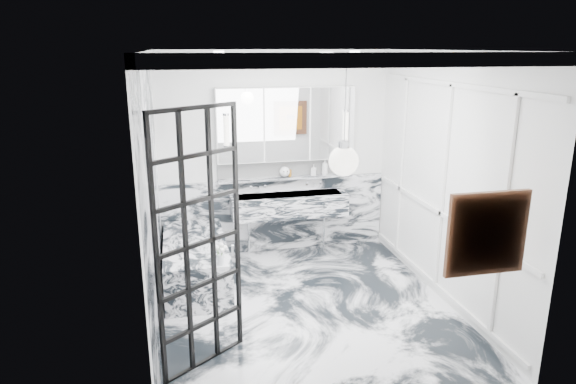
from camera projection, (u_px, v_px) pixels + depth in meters
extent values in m
plane|color=silver|center=(306.00, 307.00, 5.79)|extent=(3.60, 3.60, 0.00)
plane|color=white|center=(309.00, 50.00, 5.03)|extent=(3.60, 3.60, 0.00)
plane|color=white|center=(274.00, 154.00, 7.10)|extent=(3.60, 0.00, 3.60)
plane|color=white|center=(370.00, 252.00, 3.72)|extent=(3.60, 0.00, 3.60)
plane|color=white|center=(151.00, 197.00, 5.08)|extent=(0.00, 3.60, 3.60)
plane|color=white|center=(445.00, 180.00, 5.75)|extent=(0.00, 3.60, 3.60)
cube|color=silver|center=(275.00, 215.00, 7.32)|extent=(3.18, 0.05, 1.05)
cube|color=silver|center=(153.00, 203.00, 5.10)|extent=(0.02, 3.56, 2.68)
cube|color=white|center=(443.00, 188.00, 5.77)|extent=(0.03, 3.40, 2.30)
imported|color=#8C5919|center=(325.00, 167.00, 7.22)|extent=(0.11, 0.11, 0.23)
imported|color=#4C4C51|center=(314.00, 170.00, 7.19)|extent=(0.09, 0.09, 0.16)
imported|color=silver|center=(339.00, 169.00, 7.28)|extent=(0.12, 0.12, 0.14)
sphere|color=white|center=(285.00, 172.00, 7.11)|extent=(0.15, 0.15, 0.15)
cylinder|color=#8C5919|center=(290.00, 173.00, 7.13)|extent=(0.04, 0.04, 0.10)
cylinder|color=silver|center=(221.00, 260.00, 5.56)|extent=(0.08, 0.08, 0.12)
cube|color=orange|center=(487.00, 234.00, 3.95)|extent=(0.57, 0.05, 0.57)
sphere|color=white|center=(344.00, 161.00, 4.22)|extent=(0.25, 0.25, 0.25)
cube|color=silver|center=(289.00, 205.00, 7.09)|extent=(1.60, 0.45, 0.30)
cube|color=silver|center=(286.00, 178.00, 7.15)|extent=(1.90, 0.14, 0.04)
cube|color=white|center=(285.00, 168.00, 7.17)|extent=(1.90, 0.03, 0.23)
cube|color=white|center=(286.00, 124.00, 6.95)|extent=(1.90, 0.16, 1.00)
cylinder|color=white|center=(226.00, 130.00, 6.70)|extent=(0.07, 0.07, 0.40)
cylinder|color=white|center=(346.00, 126.00, 7.04)|extent=(0.07, 0.07, 0.40)
cube|color=silver|center=(196.00, 262.00, 6.31)|extent=(0.75, 1.65, 0.55)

